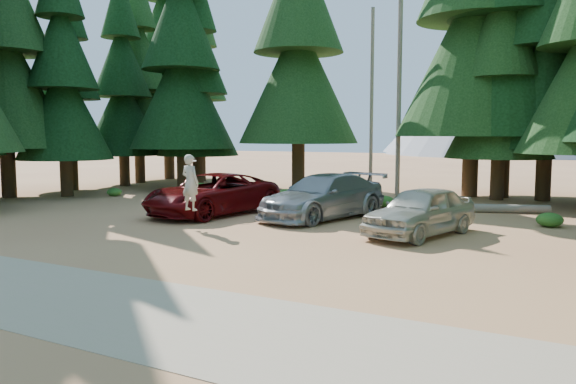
# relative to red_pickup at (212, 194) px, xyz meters

# --- Properties ---
(ground) EXTENTS (160.00, 160.00, 0.00)m
(ground) POSITION_rel_red_pickup_xyz_m (3.39, -4.02, -0.80)
(ground) COLOR #B5754C
(ground) RESTS_ON ground
(gravel_strip) EXTENTS (26.00, 3.50, 0.01)m
(gravel_strip) POSITION_rel_red_pickup_xyz_m (3.39, -10.52, -0.80)
(gravel_strip) COLOR tan
(gravel_strip) RESTS_ON ground
(forest_belt_north) EXTENTS (36.00, 7.00, 22.00)m
(forest_belt_north) POSITION_rel_red_pickup_xyz_m (3.39, 10.98, -0.80)
(forest_belt_north) COLOR black
(forest_belt_north) RESTS_ON ground
(forest_belt_west) EXTENTS (6.00, 22.00, 22.00)m
(forest_belt_west) POSITION_rel_red_pickup_xyz_m (-12.11, -0.02, -0.80)
(forest_belt_west) COLOR black
(forest_belt_west) RESTS_ON ground
(snag_front) EXTENTS (0.24, 0.24, 12.00)m
(snag_front) POSITION_rel_red_pickup_xyz_m (4.19, 10.48, 5.20)
(snag_front) COLOR #6A5F54
(snag_front) RESTS_ON ground
(snag_back) EXTENTS (0.20, 0.20, 10.00)m
(snag_back) POSITION_rel_red_pickup_xyz_m (2.19, 11.98, 4.20)
(snag_back) COLOR #6A5F54
(snag_back) RESTS_ON ground
(mountain_peak) EXTENTS (48.00, 50.00, 28.00)m
(mountain_peak) POSITION_rel_red_pickup_xyz_m (0.80, 84.21, 11.90)
(mountain_peak) COLOR #96989E
(mountain_peak) RESTS_ON ground
(red_pickup) EXTENTS (3.55, 6.13, 1.61)m
(red_pickup) POSITION_rel_red_pickup_xyz_m (0.00, 0.00, 0.00)
(red_pickup) COLOR #5F080A
(red_pickup) RESTS_ON ground
(silver_minivan_center) EXTENTS (3.73, 6.07, 1.64)m
(silver_minivan_center) POSITION_rel_red_pickup_xyz_m (4.21, 1.14, 0.02)
(silver_minivan_center) COLOR #A0A3A8
(silver_minivan_center) RESTS_ON ground
(silver_minivan_right) EXTENTS (2.95, 4.79, 1.52)m
(silver_minivan_right) POSITION_rel_red_pickup_xyz_m (8.36, -0.74, -0.04)
(silver_minivan_right) COLOR beige
(silver_minivan_right) RESTS_ON ground
(frisbee_player) EXTENTS (0.72, 0.51, 1.86)m
(frisbee_player) POSITION_rel_red_pickup_xyz_m (1.29, -3.03, 0.74)
(frisbee_player) COLOR beige
(frisbee_player) RESTS_ON ground
(log_left) EXTENTS (4.39, 1.51, 0.32)m
(log_left) POSITION_rel_red_pickup_xyz_m (2.29, 4.47, -0.64)
(log_left) COLOR #6A5F54
(log_left) RESTS_ON ground
(log_mid) EXTENTS (2.73, 2.45, 0.28)m
(log_mid) POSITION_rel_red_pickup_xyz_m (5.17, 5.60, -0.66)
(log_mid) COLOR #6A5F54
(log_mid) RESTS_ON ground
(log_right) EXTENTS (5.23, 2.18, 0.35)m
(log_right) POSITION_rel_red_pickup_xyz_m (9.07, 5.51, -0.63)
(log_right) COLOR #6A5F54
(log_right) RESTS_ON ground
(shrub_far_left) EXTENTS (1.11, 1.11, 0.61)m
(shrub_far_left) POSITION_rel_red_pickup_xyz_m (-4.96, 5.74, -0.50)
(shrub_far_left) COLOR #2D5F1C
(shrub_far_left) RESTS_ON ground
(shrub_left) EXTENTS (1.03, 1.03, 0.57)m
(shrub_left) POSITION_rel_red_pickup_xyz_m (-3.18, 2.72, -0.52)
(shrub_left) COLOR #2D5F1C
(shrub_left) RESTS_ON ground
(shrub_center_left) EXTENTS (1.01, 1.01, 0.56)m
(shrub_center_left) POSITION_rel_red_pickup_xyz_m (0.37, 5.48, -0.52)
(shrub_center_left) COLOR #2D5F1C
(shrub_center_left) RESTS_ON ground
(shrub_center_right) EXTENTS (0.81, 0.81, 0.44)m
(shrub_center_right) POSITION_rel_red_pickup_xyz_m (3.49, 3.56, -0.58)
(shrub_center_right) COLOR #2D5F1C
(shrub_center_right) RESTS_ON ground
(shrub_right) EXTENTS (0.91, 0.91, 0.50)m
(shrub_right) POSITION_rel_red_pickup_xyz_m (5.18, 5.33, -0.55)
(shrub_right) COLOR #2D5F1C
(shrub_right) RESTS_ON ground
(shrub_far_right) EXTENTS (0.88, 0.88, 0.48)m
(shrub_far_right) POSITION_rel_red_pickup_xyz_m (11.80, 2.96, -0.56)
(shrub_far_right) COLOR #2D5F1C
(shrub_far_right) RESTS_ON ground
(shrub_edge_west) EXTENTS (0.75, 0.75, 0.41)m
(shrub_edge_west) POSITION_rel_red_pickup_xyz_m (-8.34, 3.11, -0.60)
(shrub_edge_west) COLOR #2D5F1C
(shrub_edge_west) RESTS_ON ground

